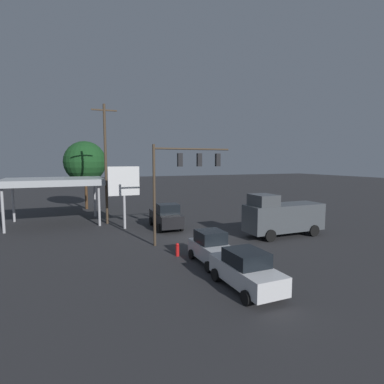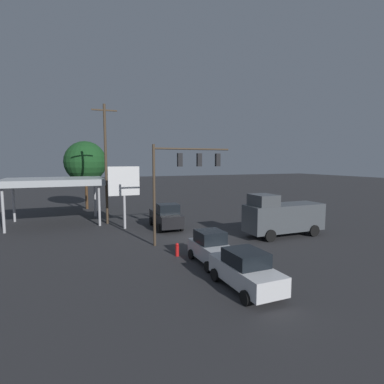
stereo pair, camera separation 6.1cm
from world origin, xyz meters
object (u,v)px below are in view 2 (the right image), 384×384
object	(u,v)px
price_sign	(124,184)
delivery_truck	(282,216)
utility_pole	(106,162)
fire_hydrant	(177,250)
traffic_signal_assembly	(182,171)
pickup_parked	(166,217)
sedan_far	(245,270)
hatchback_crossing	(212,248)
street_tree	(85,162)

from	to	relation	value
price_sign	delivery_truck	size ratio (longest dim) A/B	0.85
utility_pole	fire_hydrant	distance (m)	14.04
traffic_signal_assembly	pickup_parked	xyz separation A→B (m)	(-0.29, -5.18, -4.40)
traffic_signal_assembly	sedan_far	world-z (taller)	traffic_signal_assembly
traffic_signal_assembly	price_sign	distance (m)	7.43
utility_pole	delivery_truck	bearing A→B (deg)	140.47
traffic_signal_assembly	utility_pole	distance (m)	10.52
price_sign	hatchback_crossing	size ratio (longest dim) A/B	1.52
sedan_far	street_tree	distance (m)	30.18
hatchback_crossing	traffic_signal_assembly	bearing A→B (deg)	-179.56
hatchback_crossing	delivery_truck	xyz separation A→B (m)	(-8.37, -3.83, 0.75)
delivery_truck	street_tree	bearing A→B (deg)	-56.28
utility_pole	delivery_truck	xyz separation A→B (m)	(-12.95, 10.68, -4.48)
hatchback_crossing	street_tree	bearing A→B (deg)	-166.78
traffic_signal_assembly	utility_pole	world-z (taller)	utility_pole
price_sign	street_tree	bearing A→B (deg)	-78.95
hatchback_crossing	fire_hydrant	world-z (taller)	hatchback_crossing
delivery_truck	street_tree	world-z (taller)	street_tree
hatchback_crossing	delivery_truck	world-z (taller)	delivery_truck
hatchback_crossing	sedan_far	size ratio (longest dim) A/B	0.86
hatchback_crossing	delivery_truck	size ratio (longest dim) A/B	0.56
traffic_signal_assembly	utility_pole	bearing A→B (deg)	-64.51
hatchback_crossing	pickup_parked	world-z (taller)	pickup_parked
utility_pole	hatchback_crossing	world-z (taller)	utility_pole
price_sign	pickup_parked	size ratio (longest dim) A/B	1.09
fire_hydrant	utility_pole	bearing A→B (deg)	-76.21
traffic_signal_assembly	price_sign	world-z (taller)	traffic_signal_assembly
pickup_parked	delivery_truck	size ratio (longest dim) A/B	0.78
utility_pole	hatchback_crossing	bearing A→B (deg)	107.49
utility_pole	pickup_parked	xyz separation A→B (m)	(-4.81, 4.30, -5.07)
street_tree	fire_hydrant	bearing A→B (deg)	100.97
delivery_truck	hatchback_crossing	bearing A→B (deg)	24.29
traffic_signal_assembly	fire_hydrant	size ratio (longest dim) A/B	8.48
sedan_far	fire_hydrant	xyz separation A→B (m)	(1.40, -6.08, -0.51)
price_sign	fire_hydrant	xyz separation A→B (m)	(-1.82, 9.50, -3.77)
street_tree	fire_hydrant	world-z (taller)	street_tree
street_tree	utility_pole	bearing A→B (deg)	97.59
traffic_signal_assembly	pickup_parked	bearing A→B (deg)	-93.25
street_tree	fire_hydrant	xyz separation A→B (m)	(-4.47, 23.06, -5.71)
delivery_truck	fire_hydrant	distance (m)	10.13
pickup_parked	sedan_far	bearing A→B (deg)	0.97
traffic_signal_assembly	pickup_parked	distance (m)	6.80
price_sign	street_tree	xyz separation A→B (m)	(2.65, -13.56, 1.94)
price_sign	delivery_truck	distance (m)	14.26
hatchback_crossing	pickup_parked	distance (m)	10.21
price_sign	hatchback_crossing	distance (m)	12.47
hatchback_crossing	price_sign	bearing A→B (deg)	-164.07
price_sign	street_tree	size ratio (longest dim) A/B	0.65
delivery_truck	street_tree	xyz separation A→B (m)	(14.36, -21.30, 4.45)
price_sign	utility_pole	bearing A→B (deg)	-67.29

